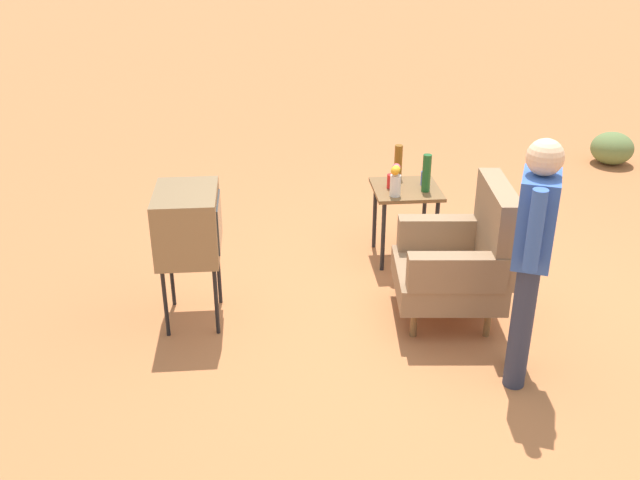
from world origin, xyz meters
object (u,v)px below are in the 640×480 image
Objects in this scene: armchair at (463,258)px; tv_on_stand at (188,224)px; bottle_tall_amber at (398,162)px; side_table at (406,199)px; soda_can_blue at (425,178)px; person_standing at (532,249)px; soda_can_red at (391,181)px; flower_vase at (396,179)px; bottle_wine_green at (427,173)px.

armchair is 2.00m from tv_on_stand.
tv_on_stand is at bearing -57.30° from bottle_tall_amber.
soda_can_blue is at bearing 106.26° from side_table.
person_standing reaches higher than bottle_tall_amber.
bottle_tall_amber is (-1.11, 1.72, 0.02)m from tv_on_stand.
side_table is at bearing -167.08° from person_standing.
soda_can_blue is at bearing 115.60° from tv_on_stand.
soda_can_blue is (-1.07, -0.06, 0.22)m from armchair.
armchair is 1.11m from soda_can_red.
armchair is at bearing 11.49° from bottle_tall_amber.
armchair is 4.00× the size of flower_vase.
tv_on_stand is 8.44× the size of soda_can_blue.
soda_can_red is at bearing -178.54° from flower_vase.
soda_can_blue is 0.38m from flower_vase.
side_table is at bearing -121.87° from bottle_wine_green.
flower_vase is at bearing -37.80° from side_table.
tv_on_stand is 2.05m from bottle_tall_amber.
side_table is at bearing -167.74° from armchair.
bottle_wine_green is at bearing -175.16° from armchair.
armchair is at bearing 12.26° from side_table.
armchair is at bearing 22.48° from flower_vase.
tv_on_stand is at bearing -63.59° from side_table.
soda_can_blue is at bearing 46.78° from bottle_tall_amber.
soda_can_blue is 1.00× the size of soda_can_red.
bottle_tall_amber is at bearing -151.36° from bottle_wine_green.
armchair is 8.69× the size of soda_can_red.
tv_on_stand is 3.22× the size of bottle_wine_green.
soda_can_blue and soda_can_red have the same top height.
soda_can_blue is at bearing -176.92° from armchair.
bottle_wine_green is at bearing -171.07° from person_standing.
armchair is 1.05m from side_table.
flower_vase is (-0.85, -0.35, 0.31)m from armchair.
soda_can_blue is at bearing -172.39° from person_standing.
bottle_wine_green is at bearing 112.41° from tv_on_stand.
side_table is 2.05× the size of bottle_wine_green.
armchair is at bearing -166.20° from person_standing.
flower_vase is at bearing 113.40° from tv_on_stand.
soda_can_red is (-0.88, 1.62, -0.06)m from tv_on_stand.
bottle_wine_green reaches higher than soda_can_red.
soda_can_red is at bearing 118.41° from tv_on_stand.
side_table is 0.40× the size of person_standing.
person_standing is at bearing 18.49° from flower_vase.
tv_on_stand is 3.89× the size of flower_vase.
bottle_wine_green is 0.37m from bottle_tall_amber.
soda_can_red is 0.41× the size of bottle_tall_amber.
armchair is 3.31× the size of bottle_wine_green.
person_standing is 13.44× the size of soda_can_blue.
armchair is 8.69× the size of soda_can_blue.
tv_on_stand is at bearing -61.59° from soda_can_red.
side_table is 0.34m from bottle_tall_amber.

